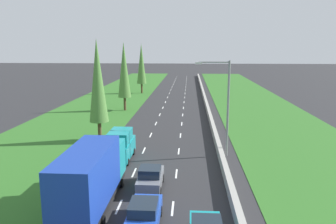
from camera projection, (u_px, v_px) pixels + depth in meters
name	position (u px, v px, depth m)	size (l,w,h in m)	color
ground_plane	(174.00, 105.00, 59.79)	(300.00, 300.00, 0.00)	#28282B
grass_verge_left	(104.00, 104.00, 60.59)	(14.00, 140.00, 0.04)	#2D6623
grass_verge_right	(255.00, 106.00, 58.88)	(14.00, 140.00, 0.04)	#2D6623
median_barrier	(206.00, 103.00, 59.35)	(0.44, 120.00, 0.85)	#9E9B93
lane_markings	(174.00, 105.00, 59.79)	(3.64, 116.00, 0.01)	white
blue_box_truck_left_lane	(92.00, 177.00, 20.96)	(2.46, 9.40, 4.18)	black
blue_sedan_centre_lane	(144.00, 215.00, 19.01)	(1.82, 4.50, 1.64)	#1E47B7
teal_van_left_lane	(121.00, 145.00, 30.44)	(1.96, 4.90, 2.82)	teal
grey_hatchback_centre_lane	(150.00, 178.00, 24.33)	(1.74, 3.90, 1.72)	slate
poplar_tree_second	(98.00, 81.00, 35.67)	(2.08, 2.08, 11.11)	#4C3823
poplar_tree_third	(124.00, 70.00, 53.32)	(2.07, 2.07, 10.98)	#4C3823
poplar_tree_fourth	(141.00, 64.00, 73.41)	(2.07, 2.07, 10.92)	#4C3823
street_light_mast	(224.00, 102.00, 30.85)	(3.20, 0.28, 9.00)	gray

